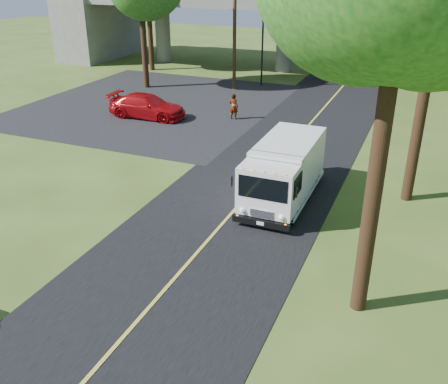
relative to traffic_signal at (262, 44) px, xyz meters
The scene contains 10 objects.
ground 26.87m from the traffic_signal, 77.01° to the right, with size 120.00×120.00×0.00m, color #3B511D.
road 17.38m from the traffic_signal, 69.44° to the right, with size 7.00×90.00×0.02m, color black.
parking_lot 9.96m from the traffic_signal, 122.01° to the right, with size 16.00×18.00×0.01m, color black.
lane_line 17.38m from the traffic_signal, 69.44° to the right, with size 0.12×90.00×0.01m, color gold.
overpass 8.59m from the traffic_signal, 45.00° to the left, with size 54.00×10.00×7.30m.
traffic_signal is the anchor object (origin of this frame).
utility_pole 2.86m from the traffic_signal, 126.87° to the right, with size 1.60×0.26×9.00m.
step_van 20.55m from the traffic_signal, 68.58° to the right, with size 2.20×5.88×2.46m.
red_sedan 11.86m from the traffic_signal, 108.93° to the right, with size 2.01×4.93×1.43m, color #A50A0E.
pedestrian 9.68m from the traffic_signal, 81.63° to the right, with size 0.58×0.38×1.59m, color gray.
Camera 1 is at (6.44, -11.17, 9.09)m, focal length 40.00 mm.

